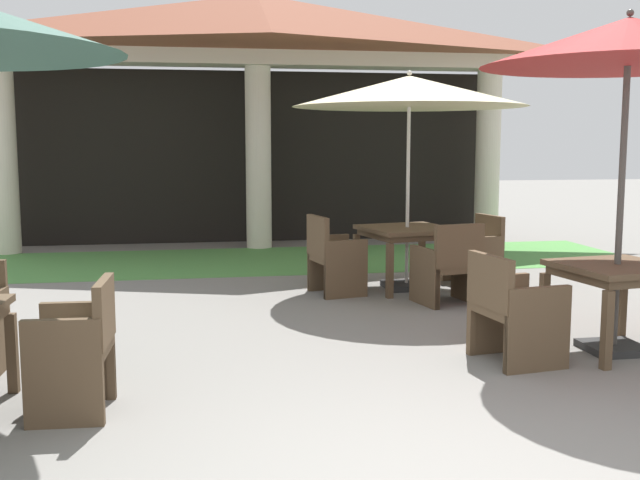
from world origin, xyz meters
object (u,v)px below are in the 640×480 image
object	(u,v)px
patio_chair_near_foreground_west	(513,311)
patio_chair_mid_right_east	(474,251)
patio_table_near_foreground	(617,276)
patio_chair_mid_right_south	(448,267)
patio_table_mid_right	(407,235)
patio_umbrella_near_foreground	(629,44)
patio_umbrella_mid_right	(409,93)
patio_chair_mid_right_west	(334,258)
patio_chair_mid_left_east	(76,350)

from	to	relation	value
patio_chair_near_foreground_west	patio_chair_mid_right_east	distance (m)	3.50
patio_table_near_foreground	patio_chair_mid_right_south	world-z (taller)	patio_chair_mid_right_south
patio_table_mid_right	patio_chair_mid_right_south	size ratio (longest dim) A/B	1.30
patio_umbrella_near_foreground	patio_table_mid_right	xyz separation A→B (m)	(-0.95, 3.02, -1.90)
patio_umbrella_mid_right	patio_chair_mid_right_east	distance (m)	2.17
patio_table_mid_right	patio_umbrella_mid_right	bearing A→B (deg)	-104.04
patio_chair_mid_right_west	patio_chair_mid_right_east	bearing A→B (deg)	90.00
patio_umbrella_mid_right	patio_chair_mid_right_east	bearing A→B (deg)	11.65
patio_chair_mid_right_south	patio_chair_mid_right_east	xyz separation A→B (m)	(0.74, 1.14, -0.00)
patio_table_mid_right	patio_umbrella_near_foreground	bearing A→B (deg)	-72.63
patio_table_mid_right	patio_chair_mid_right_south	world-z (taller)	patio_chair_mid_right_south
patio_chair_near_foreground_west	patio_chair_mid_right_south	bearing A→B (deg)	165.52
patio_umbrella_mid_right	patio_chair_mid_right_south	bearing A→B (deg)	-78.35
patio_chair_mid_right_south	patio_chair_mid_right_east	world-z (taller)	patio_chair_mid_right_south
patio_table_mid_right	patio_chair_mid_right_east	size ratio (longest dim) A/B	1.37
patio_umbrella_mid_right	patio_table_near_foreground	bearing A→B (deg)	-72.63
patio_umbrella_near_foreground	patio_chair_near_foreground_west	bearing A→B (deg)	-171.52
patio_chair_mid_right_west	patio_chair_near_foreground_west	bearing A→B (deg)	5.20
patio_chair_mid_left_east	patio_umbrella_mid_right	distance (m)	5.40
patio_chair_mid_left_east	patio_table_near_foreground	bearing A→B (deg)	-77.22
patio_chair_mid_left_east	patio_chair_mid_right_west	size ratio (longest dim) A/B	0.96
patio_umbrella_mid_right	patio_chair_mid_right_west	xyz separation A→B (m)	(-0.94, -0.19, -1.92)
patio_chair_mid_right_east	patio_chair_mid_right_west	bearing A→B (deg)	90.00
patio_table_near_foreground	patio_umbrella_mid_right	size ratio (longest dim) A/B	0.37
patio_chair_mid_right_south	patio_table_mid_right	bearing A→B (deg)	90.00
patio_table_mid_right	patio_chair_mid_right_east	bearing A→B (deg)	11.65
patio_chair_mid_right_east	patio_chair_mid_right_south	bearing A→B (deg)	135.15
patio_table_near_foreground	patio_umbrella_near_foreground	size ratio (longest dim) A/B	0.36
patio_table_near_foreground	patio_umbrella_near_foreground	distance (m)	1.91
patio_umbrella_near_foreground	patio_umbrella_mid_right	size ratio (longest dim) A/B	1.02
patio_table_near_foreground	patio_table_mid_right	bearing A→B (deg)	107.37
patio_umbrella_near_foreground	patio_umbrella_mid_right	distance (m)	3.17
patio_umbrella_mid_right	patio_chair_mid_right_west	bearing A→B (deg)	-168.35
patio_umbrella_near_foreground	patio_chair_mid_right_west	xyz separation A→B (m)	(-1.89, 2.83, -2.13)
patio_table_near_foreground	patio_chair_near_foreground_west	size ratio (longest dim) A/B	1.16
patio_chair_near_foreground_west	patio_table_mid_right	xyz separation A→B (m)	(0.04, 3.17, 0.23)
patio_chair_near_foreground_west	patio_chair_mid_right_west	size ratio (longest dim) A/B	0.96
patio_chair_near_foreground_west	patio_chair_mid_right_south	world-z (taller)	patio_chair_mid_right_south
patio_umbrella_near_foreground	patio_chair_mid_right_west	world-z (taller)	patio_umbrella_near_foreground
patio_chair_near_foreground_west	patio_chair_mid_right_west	distance (m)	3.11
patio_chair_near_foreground_west	patio_chair_mid_left_east	size ratio (longest dim) A/B	1.00
patio_chair_mid_right_west	patio_chair_mid_right_east	xyz separation A→B (m)	(1.88, 0.39, -0.02)
patio_table_near_foreground	patio_umbrella_mid_right	world-z (taller)	patio_umbrella_mid_right
patio_chair_near_foreground_west	patio_table_mid_right	distance (m)	3.18
patio_table_near_foreground	patio_chair_mid_right_east	size ratio (longest dim) A/B	1.20
patio_umbrella_mid_right	patio_chair_mid_right_west	distance (m)	2.15
patio_chair_mid_left_east	patio_chair_mid_right_east	size ratio (longest dim) A/B	1.03
patio_chair_mid_left_east	patio_table_mid_right	bearing A→B (deg)	-38.71
patio_table_near_foreground	patio_umbrella_mid_right	bearing A→B (deg)	107.37
patio_chair_near_foreground_west	patio_chair_mid_left_east	distance (m)	3.35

